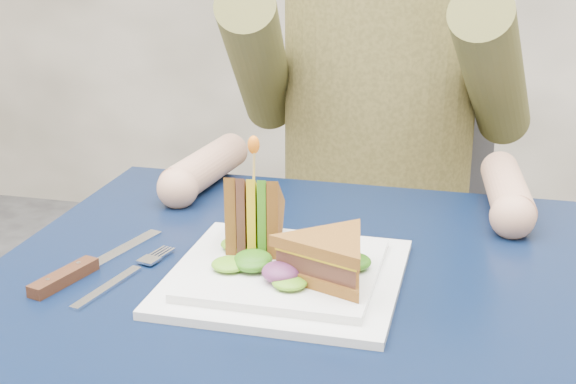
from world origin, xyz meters
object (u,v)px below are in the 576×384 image
(diner, at_px, (380,44))
(sandwich_upright, at_px, (255,219))
(sandwich_flat, at_px, (329,258))
(knife, at_px, (76,272))
(chair, at_px, (380,222))
(fork, at_px, (123,277))
(table, at_px, (300,350))
(plate, at_px, (286,274))

(diner, xyz_separation_m, sandwich_upright, (-0.07, -0.53, -0.13))
(sandwich_flat, bearing_deg, knife, -175.58)
(chair, height_order, fork, chair)
(table, height_order, chair, chair)
(diner, bearing_deg, fork, -108.11)
(chair, height_order, sandwich_upright, chair)
(plate, relative_size, fork, 1.46)
(diner, height_order, knife, diner)
(diner, height_order, sandwich_flat, diner)
(diner, relative_size, knife, 3.40)
(chair, relative_size, sandwich_upright, 6.51)
(fork, bearing_deg, plate, 12.96)
(table, height_order, sandwich_flat, sandwich_flat)
(sandwich_upright, xyz_separation_m, knife, (-0.19, -0.09, -0.05))
(fork, bearing_deg, chair, 74.52)
(plate, relative_size, sandwich_upright, 1.82)
(chair, relative_size, plate, 3.58)
(chair, height_order, plate, chair)
(table, relative_size, sandwich_upright, 5.25)
(fork, xyz_separation_m, knife, (-0.06, -0.01, 0.00))
(sandwich_upright, bearing_deg, chair, 83.84)
(sandwich_flat, relative_size, fork, 0.95)
(diner, xyz_separation_m, fork, (-0.20, -0.62, -0.18))
(chair, xyz_separation_m, diner, (-0.00, -0.11, 0.37))
(plate, height_order, fork, plate)
(table, height_order, sandwich_upright, sandwich_upright)
(sandwich_upright, distance_m, knife, 0.22)
(plate, relative_size, sandwich_flat, 1.53)
(plate, distance_m, knife, 0.24)
(table, height_order, diner, diner)
(sandwich_upright, height_order, fork, sandwich_upright)
(diner, height_order, plate, diner)
(sandwich_upright, height_order, knife, sandwich_upright)
(table, xyz_separation_m, sandwich_upright, (-0.07, 0.06, 0.13))
(sandwich_upright, bearing_deg, knife, -153.89)
(plate, bearing_deg, fork, -167.04)
(sandwich_upright, bearing_deg, plate, -42.18)
(chair, distance_m, diner, 0.39)
(diner, distance_m, plate, 0.61)
(plate, height_order, sandwich_upright, sandwich_upright)
(sandwich_flat, bearing_deg, plate, 155.56)
(diner, bearing_deg, knife, -112.43)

